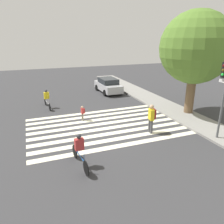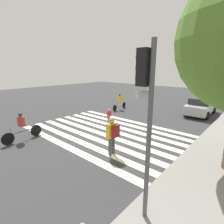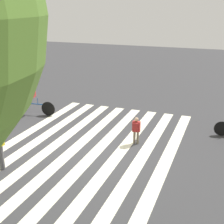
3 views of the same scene
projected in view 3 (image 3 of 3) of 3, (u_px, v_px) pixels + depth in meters
ground_plane at (86, 149)px, 11.68m from camera, size 60.00×60.00×0.00m
crosswalk_stripes at (86, 149)px, 11.68m from camera, size 6.40×10.00×0.01m
pedestrian_adult_yellow_jacket at (136, 129)px, 11.91m from camera, size 0.30×0.25×1.08m
cyclist_near_curb at (32, 97)px, 15.10m from camera, size 2.33×0.42×1.63m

